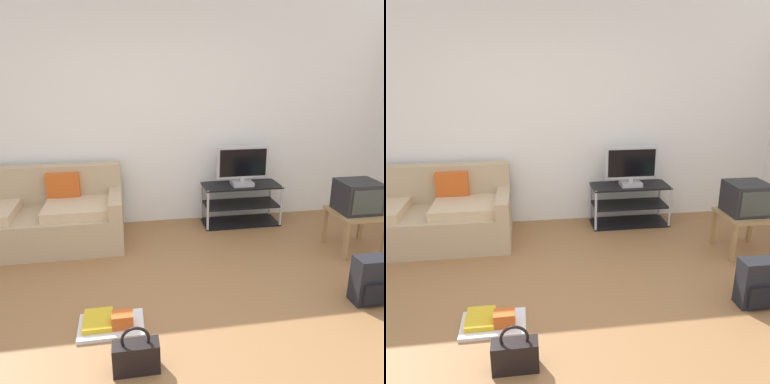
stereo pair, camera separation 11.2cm
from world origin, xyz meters
TOP-DOWN VIEW (x-y plane):
  - ground_plane at (0.00, 0.00)m, footprint 9.00×9.80m
  - wall_back at (0.00, 2.45)m, footprint 9.00×0.10m
  - couch at (-1.39, 1.94)m, footprint 1.95×0.87m
  - tv_stand at (1.05, 2.14)m, footprint 0.95×0.42m
  - flat_tv at (1.05, 2.12)m, footprint 0.64×0.22m
  - side_table at (2.03, 1.19)m, footprint 0.50×0.50m
  - crt_tv at (2.03, 1.21)m, footprint 0.40×0.38m
  - backpack at (1.61, 0.25)m, footprint 0.29×0.24m
  - handbag at (-0.36, -0.22)m, footprint 0.31×0.13m
  - floor_tray at (-0.54, 0.27)m, footprint 0.49×0.34m

SIDE VIEW (x-z plane):
  - ground_plane at x=0.00m, z-range -0.02..0.00m
  - floor_tray at x=-0.54m, z-range -0.03..0.11m
  - handbag at x=-0.36m, z-range -0.05..0.28m
  - backpack at x=1.61m, z-range 0.00..0.41m
  - tv_stand at x=1.05m, z-range 0.00..0.51m
  - couch at x=-1.39m, z-range -0.11..0.72m
  - side_table at x=2.03m, z-range 0.15..0.58m
  - crt_tv at x=2.03m, z-range 0.44..0.77m
  - flat_tv at x=1.05m, z-range 0.51..0.99m
  - wall_back at x=0.00m, z-range 0.00..2.70m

